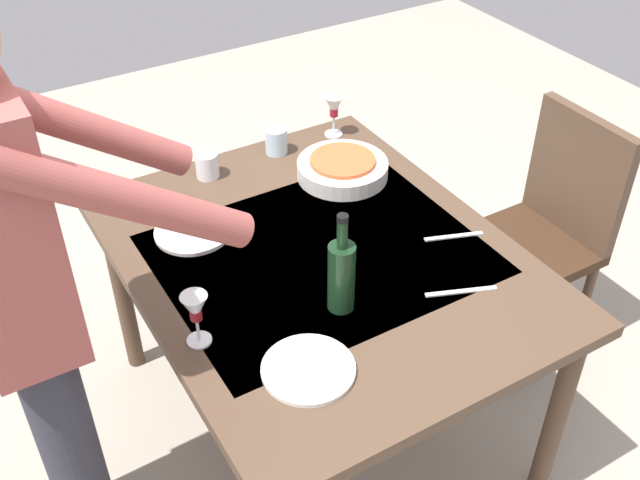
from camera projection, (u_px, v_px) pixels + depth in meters
ground_plane at (320, 418)px, 2.62m from camera, size 6.00×6.00×0.00m
dining_table at (320, 273)px, 2.22m from camera, size 1.31×1.05×0.74m
chair_near at (548, 223)px, 2.64m from camera, size 0.40×0.40×0.91m
person_server at (28, 298)px, 1.68m from camera, size 0.42×0.61×1.69m
wine_bottle at (341, 274)px, 1.93m from camera, size 0.07×0.07×0.30m
wine_glass_left at (334, 109)px, 2.65m from camera, size 0.07×0.07×0.15m
wine_glass_right at (195, 311)px, 1.83m from camera, size 0.07×0.07×0.15m
water_cup_near_left at (207, 165)px, 2.47m from camera, size 0.08×0.08×0.09m
water_cup_near_right at (276, 141)px, 2.59m from camera, size 0.08×0.08×0.09m
serving_bowl_pasta at (343, 168)px, 2.47m from camera, size 0.30×0.30×0.07m
dinner_plate_near at (193, 231)px, 2.24m from camera, size 0.23×0.23×0.01m
dinner_plate_far at (308, 369)px, 1.81m from camera, size 0.23×0.23×0.01m
table_knife at (461, 291)px, 2.04m from camera, size 0.09×0.19×0.00m
table_fork at (454, 236)px, 2.23m from camera, size 0.07×0.17×0.00m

